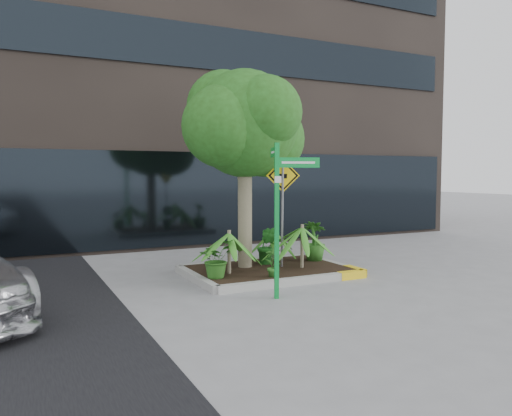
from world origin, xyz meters
name	(u,v)px	position (x,y,z in m)	size (l,w,h in m)	color
ground	(267,278)	(0.00, 0.00, 0.00)	(80.00, 80.00, 0.00)	gray
building	(167,18)	(0.50, 8.50, 7.50)	(18.00, 8.00, 15.00)	#2D2621
planter	(271,270)	(0.23, 0.27, 0.10)	(3.35, 2.36, 0.15)	#9E9E99
tree	(244,124)	(-0.20, 0.62, 3.12)	(2.85, 2.53, 4.28)	gray
palm_front	(302,227)	(0.82, 0.00, 0.99)	(1.01, 1.01, 1.13)	gray
palm_left	(229,233)	(-0.78, 0.10, 0.95)	(0.96, 0.96, 1.07)	gray
palm_back	(274,231)	(0.77, 1.15, 0.80)	(0.78, 0.78, 0.87)	gray
shrub_a	(216,259)	(-1.15, -0.14, 0.51)	(0.65, 0.65, 0.72)	#27601B
shrub_b	(315,241)	(1.54, 0.63, 0.60)	(0.50, 0.50, 0.89)	#27601C
shrub_c	(272,262)	(-0.17, -0.55, 0.44)	(0.31, 0.31, 0.58)	#2B6D21
shrub_d	(267,246)	(0.36, 0.66, 0.55)	(0.44, 0.44, 0.81)	#195819
street_sign_post	(279,203)	(-0.53, -1.47, 1.61)	(0.73, 0.94, 2.61)	#0D9437
cattle_sign	(283,194)	(0.46, 0.17, 1.68)	(0.64, 0.30, 2.26)	slate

